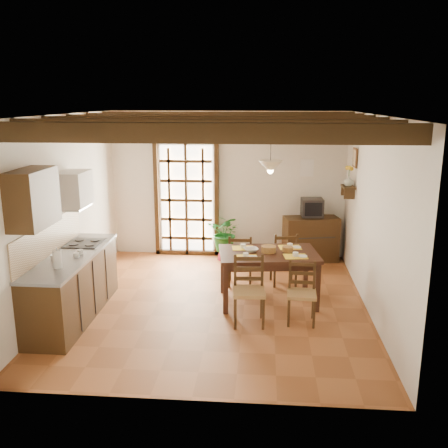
# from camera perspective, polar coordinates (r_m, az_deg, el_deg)

# --- Properties ---
(ground_plane) EXTENTS (5.00, 5.00, 0.00)m
(ground_plane) POSITION_cam_1_polar(r_m,az_deg,el_deg) (7.64, -1.00, -9.11)
(ground_plane) COLOR brown
(room_shell) EXTENTS (4.52, 5.02, 2.81)m
(room_shell) POSITION_cam_1_polar(r_m,az_deg,el_deg) (7.13, -1.07, 4.43)
(room_shell) COLOR silver
(room_shell) RESTS_ON ground_plane
(ceiling_beams) EXTENTS (4.50, 4.34, 0.20)m
(ceiling_beams) POSITION_cam_1_polar(r_m,az_deg,el_deg) (7.03, -1.10, 11.47)
(ceiling_beams) COLOR black
(ceiling_beams) RESTS_ON room_shell
(french_door) EXTENTS (1.26, 0.11, 2.32)m
(french_door) POSITION_cam_1_polar(r_m,az_deg,el_deg) (9.73, -4.31, 3.18)
(french_door) COLOR white
(french_door) RESTS_ON ground_plane
(kitchen_counter) EXTENTS (0.64, 2.25, 1.38)m
(kitchen_counter) POSITION_cam_1_polar(r_m,az_deg,el_deg) (7.37, -16.91, -6.68)
(kitchen_counter) COLOR #342210
(kitchen_counter) RESTS_ON ground_plane
(upper_cabinet) EXTENTS (0.35, 0.80, 0.70)m
(upper_cabinet) POSITION_cam_1_polar(r_m,az_deg,el_deg) (6.44, -21.02, 2.76)
(upper_cabinet) COLOR #342210
(upper_cabinet) RESTS_ON room_shell
(range_hood) EXTENTS (0.38, 0.60, 0.54)m
(range_hood) POSITION_cam_1_polar(r_m,az_deg,el_deg) (7.57, -16.76, 3.79)
(range_hood) COLOR white
(range_hood) RESTS_ON room_shell
(counter_items) EXTENTS (0.50, 1.43, 0.25)m
(counter_items) POSITION_cam_1_polar(r_m,az_deg,el_deg) (7.30, -16.93, -2.87)
(counter_items) COLOR black
(counter_items) RESTS_ON kitchen_counter
(dining_table) EXTENTS (1.56, 1.11, 0.79)m
(dining_table) POSITION_cam_1_polar(r_m,az_deg,el_deg) (7.52, 5.09, -3.97)
(dining_table) COLOR #321A10
(dining_table) RESTS_ON ground_plane
(chair_near_left) EXTENTS (0.47, 0.45, 0.95)m
(chair_near_left) POSITION_cam_1_polar(r_m,az_deg,el_deg) (6.92, 2.85, -9.01)
(chair_near_left) COLOR #A37945
(chair_near_left) RESTS_ON ground_plane
(chair_near_right) EXTENTS (0.41, 0.39, 0.85)m
(chair_near_right) POSITION_cam_1_polar(r_m,az_deg,el_deg) (7.04, 8.82, -9.03)
(chair_near_right) COLOR #A37945
(chair_near_right) RESTS_ON ground_plane
(chair_far_left) EXTENTS (0.41, 0.39, 0.87)m
(chair_far_left) POSITION_cam_1_polar(r_m,az_deg,el_deg) (8.31, 1.84, -5.16)
(chair_far_left) COLOR #A37945
(chair_far_left) RESTS_ON ground_plane
(chair_far_right) EXTENTS (0.47, 0.46, 0.90)m
(chair_far_right) POSITION_cam_1_polar(r_m,az_deg,el_deg) (8.40, 6.82, -4.97)
(chair_far_right) COLOR #A37945
(chair_far_right) RESTS_ON ground_plane
(table_setting) EXTENTS (1.06, 0.70, 0.10)m
(table_setting) POSITION_cam_1_polar(r_m,az_deg,el_deg) (7.47, 5.12, -2.76)
(table_setting) COLOR yellow
(table_setting) RESTS_ON dining_table
(table_bowl) EXTENTS (0.27, 0.27, 0.05)m
(table_bowl) POSITION_cam_1_polar(r_m,az_deg,el_deg) (7.50, 3.10, -2.96)
(table_bowl) COLOR white
(table_bowl) RESTS_ON dining_table
(sideboard) EXTENTS (1.08, 0.66, 0.85)m
(sideboard) POSITION_cam_1_polar(r_m,az_deg,el_deg) (9.61, 9.87, -1.72)
(sideboard) COLOR #342210
(sideboard) RESTS_ON ground_plane
(crt_tv) EXTENTS (0.41, 0.39, 0.34)m
(crt_tv) POSITION_cam_1_polar(r_m,az_deg,el_deg) (9.46, 10.03, 1.88)
(crt_tv) COLOR black
(crt_tv) RESTS_ON sideboard
(fuse_box) EXTENTS (0.25, 0.03, 0.32)m
(fuse_box) POSITION_cam_1_polar(r_m,az_deg,el_deg) (9.59, 9.46, 6.34)
(fuse_box) COLOR white
(fuse_box) RESTS_ON room_shell
(plant_pot) EXTENTS (0.32, 0.32, 0.20)m
(plant_pot) POSITION_cam_1_polar(r_m,az_deg,el_deg) (9.61, 0.22, -3.47)
(plant_pot) COLOR maroon
(plant_pot) RESTS_ON ground_plane
(potted_plant) EXTENTS (1.99, 1.82, 1.86)m
(potted_plant) POSITION_cam_1_polar(r_m,az_deg,el_deg) (9.49, 0.22, -0.82)
(potted_plant) COLOR #144C19
(potted_plant) RESTS_ON ground_plane
(wall_shelf) EXTENTS (0.20, 0.42, 0.20)m
(wall_shelf) POSITION_cam_1_polar(r_m,az_deg,el_deg) (8.84, 13.99, 3.90)
(wall_shelf) COLOR #342210
(wall_shelf) RESTS_ON room_shell
(shelf_vase) EXTENTS (0.15, 0.15, 0.15)m
(shelf_vase) POSITION_cam_1_polar(r_m,az_deg,el_deg) (8.81, 14.04, 4.79)
(shelf_vase) COLOR #B2BFB2
(shelf_vase) RESTS_ON wall_shelf
(shelf_flowers) EXTENTS (0.14, 0.14, 0.36)m
(shelf_flowers) POSITION_cam_1_polar(r_m,az_deg,el_deg) (8.78, 14.12, 6.12)
(shelf_flowers) COLOR yellow
(shelf_flowers) RESTS_ON shelf_vase
(framed_picture) EXTENTS (0.03, 0.32, 0.32)m
(framed_picture) POSITION_cam_1_polar(r_m,az_deg,el_deg) (8.77, 14.74, 7.35)
(framed_picture) COLOR brown
(framed_picture) RESTS_ON room_shell
(pendant_lamp) EXTENTS (0.36, 0.36, 0.84)m
(pendant_lamp) POSITION_cam_1_polar(r_m,az_deg,el_deg) (7.31, 5.33, 6.70)
(pendant_lamp) COLOR black
(pendant_lamp) RESTS_ON room_shell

